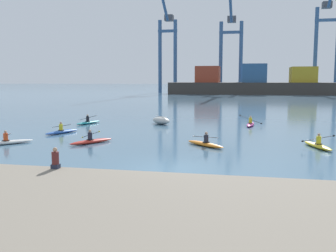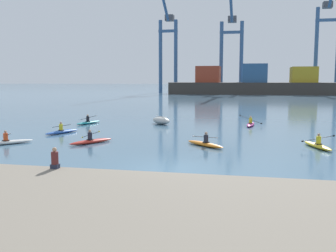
{
  "view_description": "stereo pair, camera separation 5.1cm",
  "coord_description": "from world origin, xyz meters",
  "px_view_note": "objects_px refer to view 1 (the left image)",
  "views": [
    {
      "loc": [
        3.5,
        -18.08,
        4.31
      ],
      "look_at": [
        -2.77,
        12.21,
        0.6
      ],
      "focal_mm": 41.09,
      "sensor_mm": 36.0,
      "label": 1
    },
    {
      "loc": [
        3.55,
        -18.07,
        4.31
      ],
      "look_at": [
        -2.77,
        12.21,
        0.6
      ],
      "focal_mm": 41.09,
      "sensor_mm": 36.0,
      "label": 2
    }
  ],
  "objects_px": {
    "kayak_magenta": "(250,124)",
    "seated_onlooker": "(55,159)",
    "gantry_crane_east_mid": "(328,34)",
    "kayak_blue": "(62,131)",
    "gantry_crane_west": "(167,42)",
    "gantry_crane_west_mid": "(231,43)",
    "kayak_orange": "(205,143)",
    "kayak_red": "(91,141)",
    "kayak_teal": "(88,122)",
    "container_barge": "(254,84)",
    "kayak_white": "(7,142)",
    "capsized_dinghy": "(161,121)",
    "kayak_yellow": "(318,145)"
  },
  "relations": [
    {
      "from": "kayak_magenta",
      "to": "seated_onlooker",
      "type": "distance_m",
      "value": 23.95
    },
    {
      "from": "gantry_crane_east_mid",
      "to": "kayak_magenta",
      "type": "height_order",
      "value": "gantry_crane_east_mid"
    },
    {
      "from": "kayak_magenta",
      "to": "kayak_blue",
      "type": "bearing_deg",
      "value": -150.75
    },
    {
      "from": "gantry_crane_west",
      "to": "gantry_crane_west_mid",
      "type": "xyz_separation_m",
      "value": [
        20.99,
        1.27,
        -0.83
      ]
    },
    {
      "from": "gantry_crane_west",
      "to": "kayak_orange",
      "type": "bearing_deg",
      "value": -76.82
    },
    {
      "from": "gantry_crane_west",
      "to": "gantry_crane_west_mid",
      "type": "relative_size",
      "value": 1.14
    },
    {
      "from": "kayak_red",
      "to": "kayak_teal",
      "type": "relative_size",
      "value": 0.93
    },
    {
      "from": "container_barge",
      "to": "kayak_blue",
      "type": "height_order",
      "value": "container_barge"
    },
    {
      "from": "gantry_crane_west",
      "to": "seated_onlooker",
      "type": "distance_m",
      "value": 115.99
    },
    {
      "from": "kayak_magenta",
      "to": "kayak_red",
      "type": "relative_size",
      "value": 1.08
    },
    {
      "from": "gantry_crane_west_mid",
      "to": "kayak_white",
      "type": "distance_m",
      "value": 107.86
    },
    {
      "from": "container_barge",
      "to": "gantry_crane_west_mid",
      "type": "bearing_deg",
      "value": 132.0
    },
    {
      "from": "container_barge",
      "to": "gantry_crane_west",
      "type": "relative_size",
      "value": 1.45
    },
    {
      "from": "kayak_white",
      "to": "container_barge",
      "type": "bearing_deg",
      "value": 79.83
    },
    {
      "from": "capsized_dinghy",
      "to": "kayak_blue",
      "type": "xyz_separation_m",
      "value": [
        -6.44,
        -8.1,
        -0.18
      ]
    },
    {
      "from": "kayak_yellow",
      "to": "gantry_crane_east_mid",
      "type": "bearing_deg",
      "value": 79.4
    },
    {
      "from": "kayak_yellow",
      "to": "kayak_white",
      "type": "bearing_deg",
      "value": -172.07
    },
    {
      "from": "kayak_magenta",
      "to": "gantry_crane_west",
      "type": "bearing_deg",
      "value": 106.6
    },
    {
      "from": "kayak_orange",
      "to": "seated_onlooker",
      "type": "relative_size",
      "value": 3.25
    },
    {
      "from": "container_barge",
      "to": "kayak_red",
      "type": "height_order",
      "value": "container_barge"
    },
    {
      "from": "capsized_dinghy",
      "to": "kayak_magenta",
      "type": "relative_size",
      "value": 0.76
    },
    {
      "from": "gantry_crane_west_mid",
      "to": "kayak_magenta",
      "type": "height_order",
      "value": "gantry_crane_west_mid"
    },
    {
      "from": "kayak_red",
      "to": "kayak_white",
      "type": "distance_m",
      "value": 5.59
    },
    {
      "from": "seated_onlooker",
      "to": "kayak_red",
      "type": "bearing_deg",
      "value": 104.84
    },
    {
      "from": "capsized_dinghy",
      "to": "kayak_magenta",
      "type": "xyz_separation_m",
      "value": [
        8.61,
        0.33,
        -0.18
      ]
    },
    {
      "from": "kayak_blue",
      "to": "kayak_white",
      "type": "bearing_deg",
      "value": -100.72
    },
    {
      "from": "capsized_dinghy",
      "to": "kayak_blue",
      "type": "relative_size",
      "value": 0.77
    },
    {
      "from": "container_barge",
      "to": "gantry_crane_west",
      "type": "distance_m",
      "value": 32.49
    },
    {
      "from": "capsized_dinghy",
      "to": "kayak_white",
      "type": "height_order",
      "value": "kayak_white"
    },
    {
      "from": "kayak_magenta",
      "to": "kayak_blue",
      "type": "distance_m",
      "value": 17.25
    },
    {
      "from": "gantry_crane_east_mid",
      "to": "kayak_blue",
      "type": "distance_m",
      "value": 111.54
    },
    {
      "from": "gantry_crane_east_mid",
      "to": "kayak_orange",
      "type": "bearing_deg",
      "value": -104.17
    },
    {
      "from": "gantry_crane_west",
      "to": "seated_onlooker",
      "type": "xyz_separation_m",
      "value": [
        18.95,
        -113.31,
        -15.95
      ]
    },
    {
      "from": "gantry_crane_west_mid",
      "to": "kayak_yellow",
      "type": "bearing_deg",
      "value": -84.35
    },
    {
      "from": "gantry_crane_west",
      "to": "kayak_teal",
      "type": "bearing_deg",
      "value": -82.97
    },
    {
      "from": "capsized_dinghy",
      "to": "gantry_crane_west_mid",
      "type": "bearing_deg",
      "value": 88.43
    },
    {
      "from": "gantry_crane_east_mid",
      "to": "kayak_blue",
      "type": "height_order",
      "value": "gantry_crane_east_mid"
    },
    {
      "from": "gantry_crane_west",
      "to": "kayak_teal",
      "type": "relative_size",
      "value": 10.3
    },
    {
      "from": "kayak_yellow",
      "to": "kayak_orange",
      "type": "bearing_deg",
      "value": -173.39
    },
    {
      "from": "kayak_magenta",
      "to": "kayak_teal",
      "type": "height_order",
      "value": "kayak_magenta"
    },
    {
      "from": "seated_onlooker",
      "to": "kayak_blue",
      "type": "bearing_deg",
      "value": 116.2
    },
    {
      "from": "container_barge",
      "to": "kayak_yellow",
      "type": "relative_size",
      "value": 15.02
    },
    {
      "from": "kayak_teal",
      "to": "kayak_blue",
      "type": "bearing_deg",
      "value": -84.7
    },
    {
      "from": "gantry_crane_east_mid",
      "to": "kayak_blue",
      "type": "relative_size",
      "value": 11.58
    },
    {
      "from": "container_barge",
      "to": "kayak_orange",
      "type": "xyz_separation_m",
      "value": [
        -4.4,
        -95.87,
        -2.88
      ]
    },
    {
      "from": "kayak_yellow",
      "to": "kayak_orange",
      "type": "relative_size",
      "value": 1.17
    },
    {
      "from": "container_barge",
      "to": "kayak_blue",
      "type": "xyz_separation_m",
      "value": [
        -16.47,
        -92.17,
        -2.88
      ]
    },
    {
      "from": "seated_onlooker",
      "to": "gantry_crane_west_mid",
      "type": "bearing_deg",
      "value": 88.98
    },
    {
      "from": "container_barge",
      "to": "kayak_yellow",
      "type": "height_order",
      "value": "container_barge"
    },
    {
      "from": "gantry_crane_west_mid",
      "to": "kayak_white",
      "type": "bearing_deg",
      "value": -95.4
    }
  ]
}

